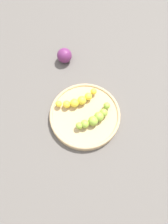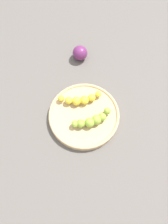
# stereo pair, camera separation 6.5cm
# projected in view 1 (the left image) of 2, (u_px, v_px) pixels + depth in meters

# --- Properties ---
(ground_plane) EXTENTS (2.40, 2.40, 0.00)m
(ground_plane) POSITION_uv_depth(u_px,v_px,m) (84.00, 117.00, 0.68)
(ground_plane) COLOR #56514C
(fruit_bowl) EXTENTS (0.22, 0.22, 0.02)m
(fruit_bowl) POSITION_uv_depth(u_px,v_px,m) (84.00, 115.00, 0.67)
(fruit_bowl) COLOR tan
(fruit_bowl) RESTS_ON ground_plane
(banana_yellow) EXTENTS (0.13, 0.07, 0.03)m
(banana_yellow) POSITION_uv_depth(u_px,v_px,m) (77.00, 101.00, 0.67)
(banana_yellow) COLOR yellow
(banana_yellow) RESTS_ON fruit_bowl
(banana_green) EXTENTS (0.11, 0.09, 0.03)m
(banana_green) POSITION_uv_depth(u_px,v_px,m) (94.00, 118.00, 0.65)
(banana_green) COLOR #8CAD38
(banana_green) RESTS_ON fruit_bowl
(plum_purple) EXTENTS (0.05, 0.05, 0.05)m
(plum_purple) POSITION_uv_depth(u_px,v_px,m) (64.00, 56.00, 0.75)
(plum_purple) COLOR #662659
(plum_purple) RESTS_ON ground_plane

